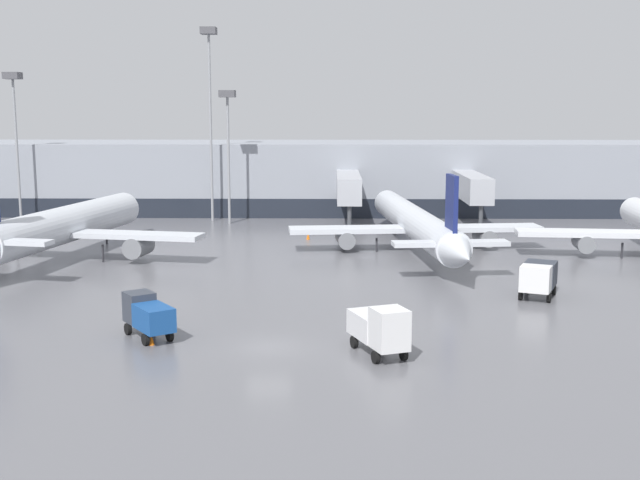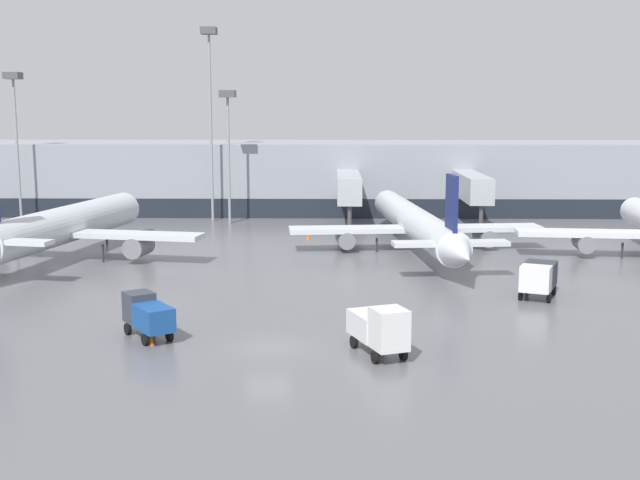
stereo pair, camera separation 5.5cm
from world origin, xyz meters
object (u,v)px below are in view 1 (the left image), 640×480
Objects in this scene: service_truck_0 at (380,328)px; apron_light_mast_1 at (14,104)px; traffic_cone_3 at (308,236)px; apron_light_mast_2 at (228,117)px; traffic_cone_0 at (151,339)px; apron_light_mast_5 at (209,74)px; service_truck_1 at (538,276)px; service_truck_2 at (148,314)px; parked_jet_2 at (61,227)px; parked_jet_3 at (416,223)px.

service_truck_0 is 67.34m from apron_light_mast_1.
apron_light_mast_2 is (-9.59, 11.52, 12.03)m from traffic_cone_3.
apron_light_mast_1 reaches higher than traffic_cone_0.
apron_light_mast_2 is 5.96m from apron_light_mast_5.
apron_light_mast_5 is (-4.13, 51.39, 17.03)m from traffic_cone_0.
service_truck_1 is at bearing -54.10° from apron_light_mast_2.
traffic_cone_3 is at bearing -21.04° from apron_light_mast_1.
apron_light_mast_2 reaches higher than service_truck_0.
apron_light_mast_2 is at bearing 92.08° from traffic_cone_0.
apron_light_mast_5 is (-3.63, 49.93, 15.93)m from service_truck_2.
apron_light_mast_1 is at bearing -7.16° from service_truck_2.
traffic_cone_3 is at bearing -49.27° from apron_light_mast_5.
apron_light_mast_5 reaches higher than service_truck_2.
apron_light_mast_5 reaches higher than traffic_cone_0.
parked_jet_2 reaches higher than traffic_cone_3.
service_truck_2 is at bearing -85.84° from apron_light_mast_5.
traffic_cone_3 is 0.05× the size of apron_light_mast_2.
parked_jet_3 reaches higher than service_truck_2.
apron_light_mast_2 reaches higher than service_truck_1.
service_truck_0 is 0.33× the size of apron_light_mast_2.
apron_light_mast_1 reaches higher than traffic_cone_3.
service_truck_0 is at bearing -82.56° from traffic_cone_3.
service_truck_2 is 6.62× the size of traffic_cone_0.
traffic_cone_0 is at bearing -101.75° from traffic_cone_3.
traffic_cone_3 is (21.60, 11.45, -2.59)m from parked_jet_2.
traffic_cone_0 is at bearing -87.92° from apron_light_mast_2.
parked_jet_2 is 24.58m from traffic_cone_3.
apron_light_mast_5 reaches higher than service_truck_1.
service_truck_0 reaches higher than traffic_cone_0.
traffic_cone_3 is at bearing 166.51° from service_truck_0.
traffic_cone_3 is (8.30, 36.07, -1.06)m from service_truck_2.
parked_jet_2 reaches higher than service_truck_0.
parked_jet_3 is at bearing -29.68° from traffic_cone_3.
parked_jet_3 reaches higher than service_truck_1.
parked_jet_2 is at bearing -87.20° from service_truck_1.
parked_jet_3 is 2.22× the size of apron_light_mast_1.
traffic_cone_3 is 24.96m from apron_light_mast_5.
apron_light_mast_5 reaches higher than traffic_cone_3.
apron_light_mast_1 is at bearing 118.07° from traffic_cone_0.
apron_light_mast_1 is at bearing -163.63° from service_truck_0.
service_truck_2 is 52.54m from apron_light_mast_5.
service_truck_0 is at bearing -72.18° from apron_light_mast_5.
service_truck_1 is 0.20× the size of apron_light_mast_5.
apron_light_mast_1 is 1.14× the size of apron_light_mast_2.
service_truck_2 is (13.30, -24.63, -1.53)m from parked_jet_2.
service_truck_0 is 53.91m from apron_light_mast_2.
service_truck_1 is at bearing -36.71° from apron_light_mast_1.
apron_light_mast_5 is at bearing 130.73° from traffic_cone_3.
traffic_cone_0 is 0.04× the size of apron_light_mast_1.
parked_jet_3 is 58.33× the size of traffic_cone_0.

